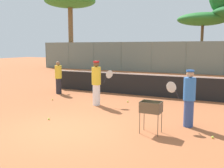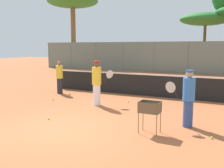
% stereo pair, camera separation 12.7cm
% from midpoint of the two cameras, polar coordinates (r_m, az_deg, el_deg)
% --- Properties ---
extents(ground_plane, '(80.00, 80.00, 0.00)m').
position_cam_midpoint_polar(ground_plane, '(7.69, -9.73, -9.84)').
color(ground_plane, '#B26038').
extents(tennis_net, '(9.72, 0.10, 1.07)m').
position_cam_midpoint_polar(tennis_net, '(12.78, 6.50, -0.02)').
color(tennis_net, '#26592D').
rests_on(tennis_net, ground_plane).
extents(back_fence, '(31.17, 0.08, 2.81)m').
position_cam_midpoint_polar(back_fence, '(23.87, 16.38, 5.52)').
color(back_fence, slate).
rests_on(back_fence, ground_plane).
extents(tree_0, '(4.69, 4.69, 5.48)m').
position_cam_midpoint_polar(tree_0, '(26.46, 19.82, 13.09)').
color(tree_0, brown).
rests_on(tree_0, ground_plane).
extents(tree_1, '(5.78, 5.78, 8.21)m').
position_cam_midpoint_polar(tree_1, '(31.46, -8.43, 17.13)').
color(tree_1, brown).
rests_on(tree_1, ground_plane).
extents(player_white_outfit, '(0.52, 0.82, 1.64)m').
position_cam_midpoint_polar(player_white_outfit, '(13.45, -11.08, 1.51)').
color(player_white_outfit, '#26262D').
rests_on(player_white_outfit, ground_plane).
extents(player_red_cap, '(0.85, 0.48, 1.69)m').
position_cam_midpoint_polar(player_red_cap, '(7.99, 16.71, -2.88)').
color(player_red_cap, '#334C8C').
rests_on(player_red_cap, ground_plane).
extents(player_yellow_shirt, '(0.74, 0.71, 1.79)m').
position_cam_midpoint_polar(player_yellow_shirt, '(10.55, -2.97, 0.35)').
color(player_yellow_shirt, white).
rests_on(player_yellow_shirt, ground_plane).
extents(ball_cart, '(0.56, 0.41, 0.88)m').
position_cam_midpoint_polar(ball_cart, '(7.23, 8.75, -5.56)').
color(ball_cart, brown).
rests_on(ball_cart, ground_plane).
extents(tennis_ball_0, '(0.07, 0.07, 0.07)m').
position_cam_midpoint_polar(tennis_ball_0, '(7.37, 21.34, -10.82)').
color(tennis_ball_0, '#D1E54C').
rests_on(tennis_ball_0, ground_plane).
extents(tennis_ball_1, '(0.07, 0.07, 0.07)m').
position_cam_midpoint_polar(tennis_ball_1, '(8.82, -13.25, -7.36)').
color(tennis_ball_1, '#D1E54C').
rests_on(tennis_ball_1, ground_plane).
extents(tennis_ball_2, '(0.07, 0.07, 0.07)m').
position_cam_midpoint_polar(tennis_ball_2, '(11.21, 3.89, -3.86)').
color(tennis_ball_2, '#D1E54C').
rests_on(tennis_ball_2, ground_plane).
extents(tennis_ball_3, '(0.07, 0.07, 0.07)m').
position_cam_midpoint_polar(tennis_ball_3, '(11.93, -12.39, -3.29)').
color(tennis_ball_3, '#D1E54C').
rests_on(tennis_ball_3, ground_plane).
extents(parked_car, '(4.20, 1.70, 1.60)m').
position_cam_midpoint_polar(parked_car, '(28.08, 3.76, 4.65)').
color(parked_car, '#232328').
rests_on(parked_car, ground_plane).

